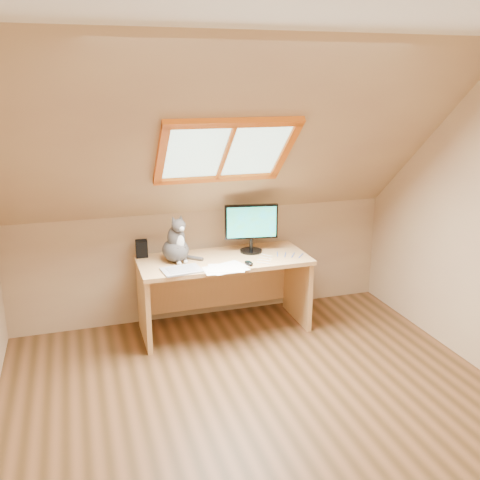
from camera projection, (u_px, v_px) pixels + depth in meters
name	position (u px, v px, depth m)	size (l,w,h in m)	color
ground	(271.00, 420.00, 3.49)	(3.50, 3.50, 0.00)	brown
room_shell	(281.00, 210.00, 2.99)	(3.52, 3.52, 2.41)	tan
desk	(222.00, 278.00, 4.70)	(1.46, 0.64, 0.66)	tan
monitor	(251.00, 225.00, 4.67)	(0.47, 0.20, 0.43)	black
cat	(176.00, 245.00, 4.46)	(0.30, 0.33, 0.41)	#4A4441
desk_speaker	(142.00, 249.00, 4.60)	(0.10, 0.10, 0.14)	black
graphics_tablet	(182.00, 270.00, 4.27)	(0.31, 0.22, 0.01)	#B2B2B7
mouse	(249.00, 263.00, 4.41)	(0.06, 0.10, 0.03)	black
papers	(225.00, 268.00, 4.33)	(0.35, 0.30, 0.01)	white
cables	(280.00, 256.00, 4.61)	(0.51, 0.26, 0.01)	silver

